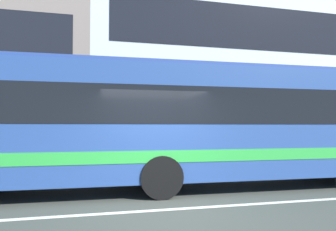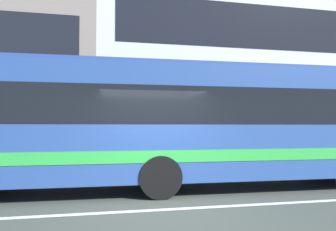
{
  "view_description": "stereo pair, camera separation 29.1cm",
  "coord_description": "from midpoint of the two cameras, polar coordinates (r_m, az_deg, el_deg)",
  "views": [
    {
      "loc": [
        -1.5,
        -6.28,
        1.67
      ],
      "look_at": [
        0.47,
        1.65,
        1.95
      ],
      "focal_mm": 34.19,
      "sensor_mm": 36.0,
      "label": 1
    },
    {
      "loc": [
        -1.22,
        -6.34,
        1.67
      ],
      "look_at": [
        0.47,
        1.65,
        1.95
      ],
      "focal_mm": 34.19,
      "sensor_mm": 36.0,
      "label": 2
    }
  ],
  "objects": [
    {
      "name": "lane_centre_line",
      "position": [
        6.67,
        -1.82,
        -16.44
      ],
      "size": [
        60.0,
        0.16,
        0.01
      ],
      "primitive_type": "cube",
      "color": "silver",
      "rests_on": "ground_plane"
    },
    {
      "name": "apartment_block_right",
      "position": [
        25.06,
        15.15,
        8.91
      ],
      "size": [
        24.23,
        9.81,
        12.75
      ],
      "color": "silver",
      "rests_on": "ground_plane"
    },
    {
      "name": "transit_bus",
      "position": [
        8.73,
        1.09,
        -1.07
      ],
      "size": [
        11.98,
        2.88,
        3.28
      ],
      "color": "#28478A",
      "rests_on": "ground_plane"
    },
    {
      "name": "ground_plane",
      "position": [
        6.67,
        -1.82,
        -16.48
      ],
      "size": [
        160.0,
        160.0,
        0.0
      ],
      "primitive_type": "plane",
      "color": "#42473F"
    }
  ]
}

